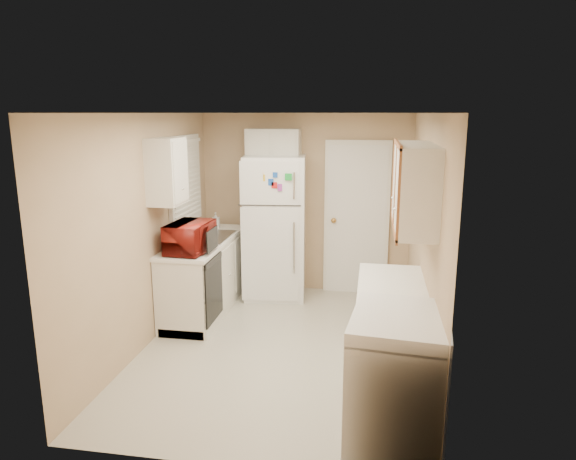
# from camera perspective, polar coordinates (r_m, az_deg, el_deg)

# --- Properties ---
(floor) EXTENTS (3.80, 3.80, 0.00)m
(floor) POSITION_cam_1_polar(r_m,az_deg,el_deg) (5.53, -0.87, -12.87)
(floor) COLOR beige
(floor) RESTS_ON ground
(ceiling) EXTENTS (3.80, 3.80, 0.00)m
(ceiling) POSITION_cam_1_polar(r_m,az_deg,el_deg) (4.98, -0.97, 12.87)
(ceiling) COLOR white
(ceiling) RESTS_ON floor
(wall_left) EXTENTS (3.80, 3.80, 0.00)m
(wall_left) POSITION_cam_1_polar(r_m,az_deg,el_deg) (5.54, -15.31, -0.10)
(wall_left) COLOR tan
(wall_left) RESTS_ON floor
(wall_right) EXTENTS (3.80, 3.80, 0.00)m
(wall_right) POSITION_cam_1_polar(r_m,az_deg,el_deg) (5.07, 14.86, -1.27)
(wall_right) COLOR tan
(wall_right) RESTS_ON floor
(wall_back) EXTENTS (2.80, 2.80, 0.00)m
(wall_back) POSITION_cam_1_polar(r_m,az_deg,el_deg) (6.96, 1.90, 2.93)
(wall_back) COLOR tan
(wall_back) RESTS_ON floor
(wall_front) EXTENTS (2.80, 2.80, 0.00)m
(wall_front) POSITION_cam_1_polar(r_m,az_deg,el_deg) (3.35, -6.83, -8.21)
(wall_front) COLOR tan
(wall_front) RESTS_ON floor
(left_counter) EXTENTS (0.60, 1.80, 0.90)m
(left_counter) POSITION_cam_1_polar(r_m,az_deg,el_deg) (6.43, -9.15, -4.94)
(left_counter) COLOR silver
(left_counter) RESTS_ON floor
(dishwasher) EXTENTS (0.03, 0.58, 0.72)m
(dishwasher) POSITION_cam_1_polar(r_m,az_deg,el_deg) (5.79, -8.31, -6.52)
(dishwasher) COLOR black
(dishwasher) RESTS_ON floor
(sink) EXTENTS (0.54, 0.74, 0.16)m
(sink) POSITION_cam_1_polar(r_m,az_deg,el_deg) (6.46, -8.86, -1.08)
(sink) COLOR gray
(sink) RESTS_ON left_counter
(microwave) EXTENTS (0.61, 0.37, 0.39)m
(microwave) POSITION_cam_1_polar(r_m,az_deg,el_deg) (5.75, -10.81, -0.94)
(microwave) COLOR maroon
(microwave) RESTS_ON left_counter
(soap_bottle) EXTENTS (0.11, 0.11, 0.21)m
(soap_bottle) POSITION_cam_1_polar(r_m,az_deg,el_deg) (6.89, -8.04, 1.03)
(soap_bottle) COLOR white
(soap_bottle) RESTS_ON left_counter
(window_blinds) EXTENTS (0.10, 0.98, 1.08)m
(window_blinds) POSITION_cam_1_polar(r_m,az_deg,el_deg) (6.41, -11.31, 5.45)
(window_blinds) COLOR silver
(window_blinds) RESTS_ON wall_left
(upper_cabinet_left) EXTENTS (0.30, 0.45, 0.70)m
(upper_cabinet_left) POSITION_cam_1_polar(r_m,az_deg,el_deg) (5.58, -13.33, 6.36)
(upper_cabinet_left) COLOR silver
(upper_cabinet_left) RESTS_ON wall_left
(refrigerator) EXTENTS (0.85, 0.83, 1.87)m
(refrigerator) POSITION_cam_1_polar(r_m,az_deg,el_deg) (6.76, -1.40, 0.36)
(refrigerator) COLOR white
(refrigerator) RESTS_ON floor
(cabinet_over_fridge) EXTENTS (0.70, 0.30, 0.40)m
(cabinet_over_fridge) POSITION_cam_1_polar(r_m,az_deg,el_deg) (6.78, -1.62, 9.49)
(cabinet_over_fridge) COLOR silver
(cabinet_over_fridge) RESTS_ON wall_back
(interior_door) EXTENTS (0.86, 0.06, 2.08)m
(interior_door) POSITION_cam_1_polar(r_m,az_deg,el_deg) (6.90, 7.61, 1.22)
(interior_door) COLOR white
(interior_door) RESTS_ON floor
(right_counter) EXTENTS (0.60, 2.00, 0.90)m
(right_counter) POSITION_cam_1_polar(r_m,az_deg,el_deg) (4.54, 11.35, -12.83)
(right_counter) COLOR silver
(right_counter) RESTS_ON floor
(stove) EXTENTS (0.76, 0.90, 1.01)m
(stove) POSITION_cam_1_polar(r_m,az_deg,el_deg) (3.97, 12.09, -15.88)
(stove) COLOR white
(stove) RESTS_ON floor
(upper_cabinet_right) EXTENTS (0.30, 1.20, 0.70)m
(upper_cabinet_right) POSITION_cam_1_polar(r_m,az_deg,el_deg) (4.45, 13.95, 4.75)
(upper_cabinet_right) COLOR silver
(upper_cabinet_right) RESTS_ON wall_right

